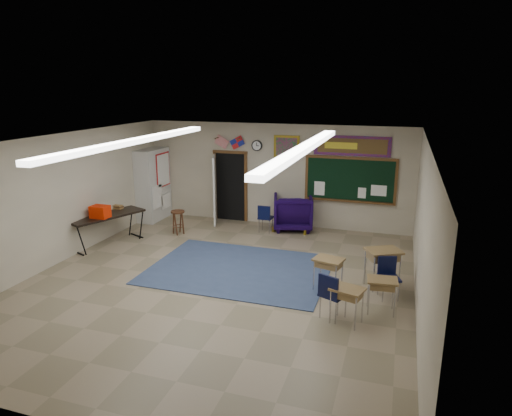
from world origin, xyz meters
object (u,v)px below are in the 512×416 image
(folding_table, at_px, (107,228))
(wooden_stool, at_px, (178,222))
(student_desk_front_left, at_px, (328,273))
(student_desk_front_right, at_px, (382,266))
(wingback_armchair, at_px, (293,212))

(folding_table, xyz_separation_m, wooden_stool, (1.34, 1.38, -0.10))
(student_desk_front_left, xyz_separation_m, student_desk_front_right, (1.04, 0.50, 0.07))
(wingback_armchair, bearing_deg, wooden_stool, 10.87)
(student_desk_front_left, bearing_deg, wooden_stool, 166.93)
(student_desk_front_left, xyz_separation_m, folding_table, (-5.94, 0.98, 0.06))
(student_desk_front_right, bearing_deg, wingback_armchair, 99.40)
(folding_table, bearing_deg, wooden_stool, 68.40)
(student_desk_front_left, relative_size, folding_table, 0.33)
(folding_table, bearing_deg, wingback_armchair, 55.67)
(student_desk_front_right, height_order, wooden_stool, student_desk_front_right)
(student_desk_front_right, height_order, folding_table, folding_table)
(wooden_stool, bearing_deg, folding_table, -134.01)
(wingback_armchair, xyz_separation_m, wooden_stool, (-2.96, -1.44, -0.16))
(wingback_armchair, relative_size, student_desk_front_left, 1.62)
(wingback_armchair, bearing_deg, folding_table, 18.26)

